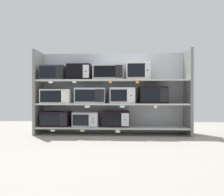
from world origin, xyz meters
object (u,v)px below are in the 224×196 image
at_px(microwave_2, 116,119).
at_px(microwave_5, 122,96).
at_px(microwave_3, 57,96).
at_px(microwave_8, 80,72).
at_px(microwave_7, 54,73).
at_px(microwave_9, 108,73).
at_px(microwave_4, 91,96).
at_px(microwave_0, 56,119).
at_px(microwave_1, 86,119).
at_px(microwave_10, 138,71).
at_px(microwave_6, 153,95).

xyz_separation_m(microwave_2, microwave_5, (0.12, 0.00, 0.44)).
height_order(microwave_3, microwave_8, microwave_8).
relative_size(microwave_3, microwave_5, 1.21).
distance_m(microwave_3, microwave_5, 1.26).
relative_size(microwave_7, microwave_9, 0.78).
height_order(microwave_4, microwave_7, microwave_7).
distance_m(microwave_0, microwave_1, 0.59).
xyz_separation_m(microwave_7, microwave_8, (0.50, 0.00, 0.01)).
bearing_deg(microwave_9, microwave_10, -0.01).
height_order(microwave_2, microwave_6, microwave_6).
height_order(microwave_4, microwave_8, microwave_8).
xyz_separation_m(microwave_9, microwave_10, (0.56, -0.00, 0.02)).
xyz_separation_m(microwave_2, microwave_6, (0.70, 0.00, 0.45)).
bearing_deg(microwave_6, microwave_2, -179.99).
distance_m(microwave_0, microwave_3, 0.43).
bearing_deg(microwave_4, microwave_5, 0.01).
height_order(microwave_1, microwave_2, microwave_2).
height_order(microwave_2, microwave_4, microwave_4).
bearing_deg(microwave_5, microwave_8, -180.00).
relative_size(microwave_4, microwave_8, 1.30).
xyz_separation_m(microwave_2, microwave_4, (-0.49, 0.00, 0.44)).
bearing_deg(microwave_7, microwave_0, 0.34).
bearing_deg(microwave_5, microwave_2, -179.83).
distance_m(microwave_5, microwave_6, 0.58).
bearing_deg(microwave_0, microwave_2, -0.02).
xyz_separation_m(microwave_0, microwave_5, (1.28, -0.00, 0.45)).
distance_m(microwave_2, microwave_4, 0.66).
height_order(microwave_1, microwave_4, microwave_4).
relative_size(microwave_0, microwave_5, 1.12).
bearing_deg(microwave_1, microwave_10, -0.01).
height_order(microwave_6, microwave_8, microwave_8).
distance_m(microwave_0, microwave_10, 1.82).
distance_m(microwave_0, microwave_4, 0.81).
bearing_deg(microwave_3, microwave_5, 0.02).
relative_size(microwave_1, microwave_2, 0.96).
bearing_deg(microwave_6, microwave_7, 180.00).
bearing_deg(microwave_3, microwave_6, 0.00).
bearing_deg(microwave_10, microwave_2, -179.97).
relative_size(microwave_0, microwave_1, 1.10).
relative_size(microwave_5, microwave_6, 0.92).
xyz_separation_m(microwave_2, microwave_7, (-1.20, 0.00, 0.88)).
distance_m(microwave_5, microwave_10, 0.55).
relative_size(microwave_4, microwave_6, 1.11).
distance_m(microwave_1, microwave_4, 0.46).
bearing_deg(microwave_5, microwave_6, -0.02).
relative_size(microwave_6, microwave_8, 1.17).
xyz_separation_m(microwave_2, microwave_3, (-1.14, 0.00, 0.43)).
distance_m(microwave_9, microwave_10, 0.56).
relative_size(microwave_1, microwave_5, 1.02).
relative_size(microwave_0, microwave_7, 1.20).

